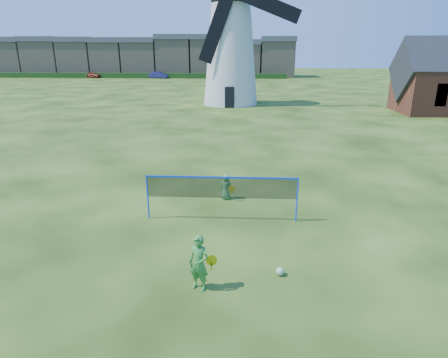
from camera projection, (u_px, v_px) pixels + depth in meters
name	position (u px, v px, depth m)	size (l,w,h in m)	color
ground	(217.00, 227.00, 12.44)	(220.00, 220.00, 0.00)	black
windmill	(231.00, 45.00, 38.24)	(13.23, 5.55, 17.33)	silver
badminton_net	(222.00, 188.00, 12.63)	(5.05, 0.05, 1.55)	blue
player_girl	(199.00, 263.00, 9.03)	(0.72, 0.52, 1.41)	#378535
player_boy	(226.00, 187.00, 14.64)	(0.64, 0.45, 0.98)	#4D9F4F
play_ball	(280.00, 271.00, 9.78)	(0.22, 0.22, 0.22)	green
terraced_houses	(143.00, 57.00, 80.22)	(63.00, 8.40, 8.31)	tan
hedge	(130.00, 76.00, 75.74)	(62.00, 0.80, 1.00)	#193814
car_left	(93.00, 75.00, 76.06)	(1.44, 3.57, 1.22)	maroon
car_right	(159.00, 75.00, 75.30)	(1.34, 3.83, 1.26)	navy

